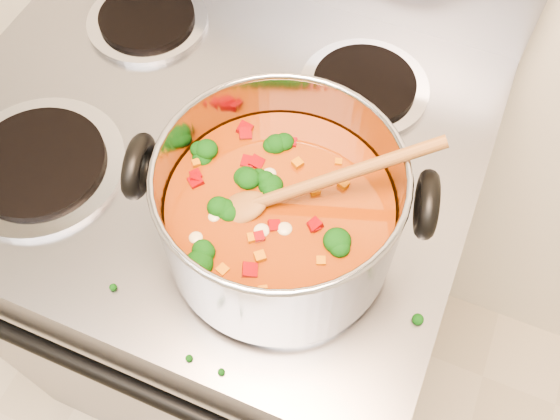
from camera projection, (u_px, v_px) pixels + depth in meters
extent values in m
cube|color=gray|center=(231.00, 267.00, 1.27)|extent=(0.76, 0.66, 0.92)
cylinder|color=black|center=(103.00, 374.00, 0.82)|extent=(0.64, 0.02, 0.02)
cylinder|color=#A5A5AD|center=(40.00, 165.00, 0.84)|extent=(0.23, 0.23, 0.01)
cylinder|color=black|center=(38.00, 162.00, 0.83)|extent=(0.18, 0.18, 0.01)
cylinder|color=#A5A5AD|center=(286.00, 258.00, 0.77)|extent=(0.23, 0.23, 0.01)
cylinder|color=black|center=(286.00, 255.00, 0.76)|extent=(0.18, 0.18, 0.01)
cylinder|color=#A5A5AD|center=(148.00, 21.00, 0.98)|extent=(0.19, 0.19, 0.01)
cylinder|color=black|center=(147.00, 17.00, 0.97)|extent=(0.15, 0.15, 0.01)
cylinder|color=#A5A5AD|center=(364.00, 88.00, 0.91)|extent=(0.19, 0.19, 0.01)
cylinder|color=black|center=(365.00, 84.00, 0.90)|extent=(0.15, 0.15, 0.01)
cylinder|color=#9B9BA3|center=(280.00, 209.00, 0.70)|extent=(0.27, 0.27, 0.15)
torus|color=#9B9BA3|center=(280.00, 173.00, 0.64)|extent=(0.27, 0.27, 0.01)
cylinder|color=maroon|center=(280.00, 222.00, 0.73)|extent=(0.26, 0.26, 0.09)
torus|color=black|center=(139.00, 166.00, 0.67)|extent=(0.04, 0.08, 0.08)
torus|color=black|center=(426.00, 204.00, 0.65)|extent=(0.04, 0.08, 0.08)
ellipsoid|color=black|center=(207.00, 163.00, 0.72)|extent=(0.04, 0.04, 0.03)
ellipsoid|color=black|center=(225.00, 137.00, 0.74)|extent=(0.04, 0.04, 0.03)
ellipsoid|color=black|center=(264.00, 276.00, 0.65)|extent=(0.04, 0.04, 0.03)
ellipsoid|color=black|center=(194.00, 167.00, 0.71)|extent=(0.04, 0.04, 0.03)
ellipsoid|color=black|center=(239.00, 144.00, 0.73)|extent=(0.04, 0.04, 0.03)
ellipsoid|color=black|center=(224.00, 265.00, 0.65)|extent=(0.04, 0.04, 0.03)
ellipsoid|color=black|center=(220.00, 255.00, 0.66)|extent=(0.04, 0.04, 0.03)
ellipsoid|color=#7B0804|center=(256.00, 158.00, 0.72)|extent=(0.01, 0.01, 0.01)
ellipsoid|color=#7B0804|center=(350.00, 192.00, 0.70)|extent=(0.01, 0.01, 0.01)
ellipsoid|color=#7B0804|center=(213.00, 211.00, 0.68)|extent=(0.01, 0.01, 0.01)
ellipsoid|color=#7B0804|center=(243.00, 157.00, 0.72)|extent=(0.01, 0.01, 0.01)
ellipsoid|color=#7B0804|center=(309.00, 222.00, 0.68)|extent=(0.01, 0.01, 0.01)
ellipsoid|color=#7B0804|center=(310.00, 154.00, 0.72)|extent=(0.01, 0.01, 0.01)
ellipsoid|color=#7B0804|center=(379.00, 222.00, 0.68)|extent=(0.01, 0.01, 0.01)
ellipsoid|color=#7B0804|center=(381.00, 216.00, 0.68)|extent=(0.01, 0.01, 0.01)
ellipsoid|color=#7B0804|center=(327.00, 286.00, 0.64)|extent=(0.01, 0.01, 0.01)
ellipsoid|color=#7B0804|center=(202.00, 216.00, 0.68)|extent=(0.01, 0.01, 0.01)
ellipsoid|color=#7B0804|center=(214.00, 269.00, 0.65)|extent=(0.01, 0.01, 0.01)
ellipsoid|color=#7B0804|center=(309.00, 219.00, 0.68)|extent=(0.01, 0.01, 0.01)
ellipsoid|color=#7B0804|center=(234.00, 172.00, 0.71)|extent=(0.01, 0.01, 0.01)
ellipsoid|color=#A65809|center=(203.00, 206.00, 0.69)|extent=(0.01, 0.01, 0.01)
ellipsoid|color=#A65809|center=(329.00, 262.00, 0.65)|extent=(0.01, 0.01, 0.01)
ellipsoid|color=#A65809|center=(329.00, 284.00, 0.64)|extent=(0.01, 0.01, 0.01)
ellipsoid|color=#A65809|center=(344.00, 161.00, 0.72)|extent=(0.01, 0.01, 0.01)
ellipsoid|color=#A65809|center=(308.00, 131.00, 0.74)|extent=(0.01, 0.01, 0.01)
ellipsoid|color=#A65809|center=(321.00, 264.00, 0.65)|extent=(0.01, 0.01, 0.01)
ellipsoid|color=#A65809|center=(200.00, 167.00, 0.71)|extent=(0.01, 0.01, 0.01)
ellipsoid|color=#A65809|center=(205.00, 205.00, 0.69)|extent=(0.01, 0.01, 0.01)
ellipsoid|color=#A65809|center=(337.00, 227.00, 0.67)|extent=(0.01, 0.01, 0.01)
ellipsoid|color=#A65809|center=(378.00, 196.00, 0.69)|extent=(0.01, 0.01, 0.01)
ellipsoid|color=#A65809|center=(259.00, 250.00, 0.66)|extent=(0.01, 0.01, 0.01)
ellipsoid|color=#A65809|center=(205.00, 237.00, 0.67)|extent=(0.01, 0.01, 0.01)
ellipsoid|color=tan|center=(228.00, 232.00, 0.67)|extent=(0.02, 0.02, 0.01)
ellipsoid|color=tan|center=(360.00, 168.00, 0.71)|extent=(0.02, 0.02, 0.01)
ellipsoid|color=tan|center=(271.00, 297.00, 0.63)|extent=(0.02, 0.02, 0.01)
ellipsoid|color=tan|center=(334.00, 202.00, 0.69)|extent=(0.02, 0.02, 0.01)
ellipsoid|color=tan|center=(291.00, 227.00, 0.67)|extent=(0.02, 0.02, 0.01)
ellipsoid|color=brown|center=(240.00, 209.00, 0.69)|extent=(0.08, 0.07, 0.04)
cylinder|color=brown|center=(339.00, 176.00, 0.66)|extent=(0.20, 0.13, 0.09)
ellipsoid|color=black|center=(413.00, 199.00, 0.81)|extent=(0.01, 0.01, 0.01)
ellipsoid|color=black|center=(401.00, 217.00, 0.80)|extent=(0.01, 0.01, 0.01)
ellipsoid|color=black|center=(396.00, 332.00, 0.72)|extent=(0.01, 0.01, 0.01)
ellipsoid|color=black|center=(231.00, 151.00, 0.85)|extent=(0.01, 0.01, 0.01)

